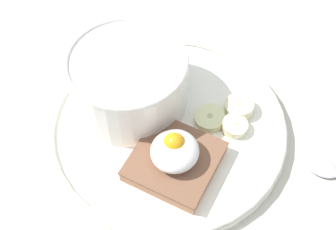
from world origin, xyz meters
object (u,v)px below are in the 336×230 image
(banana_slice_front, at_px, (235,126))
(banana_slice_left, at_px, (210,118))
(poached_egg, at_px, (175,150))
(oatmeal_bowl, at_px, (128,81))
(banana_slice_back, at_px, (239,107))
(toast_slice, at_px, (175,161))

(banana_slice_front, xyz_separation_m, banana_slice_left, (-0.00, 0.03, -0.00))
(poached_egg, xyz_separation_m, banana_slice_front, (0.07, -0.04, -0.02))
(oatmeal_bowl, xyz_separation_m, banana_slice_back, (0.04, -0.12, -0.03))
(banana_slice_front, bearing_deg, banana_slice_back, 11.24)
(toast_slice, bearing_deg, poached_egg, 36.11)
(poached_egg, height_order, banana_slice_left, poached_egg)
(poached_egg, relative_size, banana_slice_left, 1.05)
(toast_slice, xyz_separation_m, banana_slice_back, (0.10, -0.03, -0.00))
(oatmeal_bowl, distance_m, banana_slice_back, 0.13)
(banana_slice_front, relative_size, banana_slice_left, 0.79)
(oatmeal_bowl, height_order, banana_slice_back, oatmeal_bowl)
(banana_slice_left, distance_m, banana_slice_back, 0.04)
(banana_slice_back, bearing_deg, toast_slice, 160.99)
(toast_slice, height_order, banana_slice_back, toast_slice)
(toast_slice, bearing_deg, banana_slice_front, -28.59)
(banana_slice_front, bearing_deg, poached_egg, 150.97)
(toast_slice, distance_m, banana_slice_left, 0.07)
(poached_egg, height_order, banana_slice_front, poached_egg)
(banana_slice_left, relative_size, banana_slice_back, 1.41)
(banana_slice_front, xyz_separation_m, banana_slice_back, (0.03, 0.01, 0.00))
(poached_egg, bearing_deg, oatmeal_bowl, 57.21)
(banana_slice_front, distance_m, banana_slice_back, 0.03)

